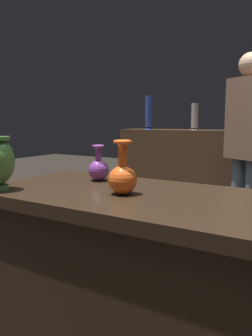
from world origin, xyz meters
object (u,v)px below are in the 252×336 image
at_px(shelf_vase_center, 248,123).
at_px(visitor_center_back, 247,140).
at_px(vase_centerpiece, 123,176).
at_px(shelf_vase_far_left, 149,113).
at_px(vase_tall_behind, 99,168).
at_px(shelf_vase_left, 195,117).

bearing_deg(shelf_vase_center, visitor_center_back, -79.17).
bearing_deg(vase_centerpiece, visitor_center_back, 85.32).
relative_size(shelf_vase_far_left, visitor_center_back, 0.23).
xyz_separation_m(vase_tall_behind, visitor_center_back, (0.39, 1.43, 0.08)).
relative_size(vase_centerpiece, shelf_vase_left, 0.78).
height_order(vase_centerpiece, shelf_vase_center, shelf_vase_center).
height_order(shelf_vase_left, visitor_center_back, visitor_center_back).
distance_m(shelf_vase_center, shelf_vase_left, 0.53).
distance_m(shelf_vase_far_left, shelf_vase_left, 0.52).
xyz_separation_m(vase_centerpiece, vase_tall_behind, (-0.26, 0.19, -0.01)).
relative_size(shelf_vase_center, shelf_vase_left, 0.74).
height_order(vase_centerpiece, shelf_vase_left, shelf_vase_left).
height_order(shelf_vase_center, shelf_vase_left, shelf_vase_left).
bearing_deg(vase_centerpiece, shelf_vase_far_left, 115.03).
height_order(vase_centerpiece, vase_tall_behind, vase_centerpiece).
distance_m(shelf_vase_center, visitor_center_back, 0.72).
distance_m(vase_tall_behind, visitor_center_back, 1.49).
height_order(vase_tall_behind, shelf_vase_center, shelf_vase_center).
height_order(shelf_vase_far_left, visitor_center_back, visitor_center_back).
distance_m(vase_tall_behind, shelf_vase_far_left, 2.20).
bearing_deg(shelf_vase_left, shelf_vase_far_left, -177.20).
bearing_deg(visitor_center_back, vase_centerpiece, 117.77).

